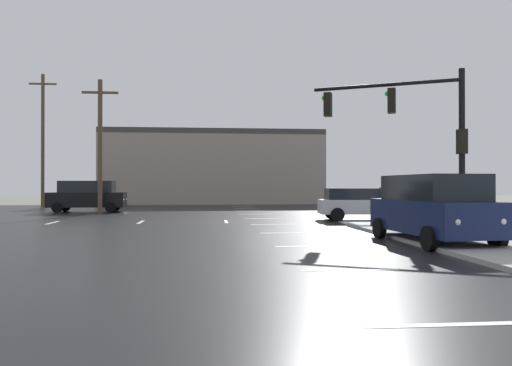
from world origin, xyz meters
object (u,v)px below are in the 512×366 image
sedan_blue (393,197)px  fire_hydrant (504,223)px  suv_navy (433,207)px  sedan_silver (361,203)px  suv_black (87,196)px  utility_pole_distant (43,138)px  traffic_signal_mast (417,123)px  utility_pole_far (100,143)px

sedan_blue → fire_hydrant: bearing=169.6°
suv_navy → sedan_silver: size_ratio=1.06×
suv_navy → suv_black: (-14.45, 19.22, 0.00)m
sedan_blue → sedan_silver: same height
suv_navy → sedan_silver: 9.91m
sedan_silver → utility_pole_distant: (-21.15, 18.69, 4.85)m
traffic_signal_mast → sedan_blue: bearing=-81.4°
traffic_signal_mast → sedan_silver: 6.84m
fire_hydrant → suv_black: 25.20m
suv_black → sedan_silver: 17.99m
fire_hydrant → utility_pole_far: utility_pole_far is taller
sedan_silver → utility_pole_far: bearing=156.8°
fire_hydrant → suv_navy: (-2.76, -0.82, 0.55)m
sedan_silver → suv_navy: bearing=-90.6°
sedan_blue → utility_pole_distant: 28.76m
utility_pole_distant → traffic_signal_mast: bearing=-49.1°
fire_hydrant → sedan_blue: 23.11m
fire_hydrant → suv_black: bearing=133.1°
utility_pole_far → utility_pole_distant: (-6.95, 11.14, 1.35)m
fire_hydrant → sedan_blue: sedan_blue is taller
fire_hydrant → sedan_silver: bearing=101.5°
suv_black → suv_navy: bearing=-54.4°
fire_hydrant → utility_pole_distant: 36.39m
traffic_signal_mast → fire_hydrant: (1.58, -3.01, -3.55)m
traffic_signal_mast → suv_navy: traffic_signal_mast is taller
sedan_silver → utility_pole_far: size_ratio=0.56×
fire_hydrant → utility_pole_distant: utility_pole_distant is taller
traffic_signal_mast → utility_pole_distant: bearing=-22.2°
fire_hydrant → suv_navy: size_ratio=0.16×
sedan_silver → traffic_signal_mast: bearing=-82.8°
sedan_blue → suv_navy: bearing=163.7°
suv_navy → utility_pole_far: utility_pole_far is taller
fire_hydrant → suv_black: size_ratio=0.16×
fire_hydrant → utility_pole_far: bearing=134.0°
suv_black → utility_pole_far: size_ratio=0.59×
suv_navy → utility_pole_distant: 35.30m
suv_black → traffic_signal_mast: bearing=-45.8°
fire_hydrant → utility_pole_distant: size_ratio=0.07×
sedan_blue → utility_pole_distant: size_ratio=0.42×
suv_black → utility_pole_distant: size_ratio=0.45×
suv_black → sedan_blue: bearing=9.5°
traffic_signal_mast → fire_hydrant: size_ratio=7.39×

